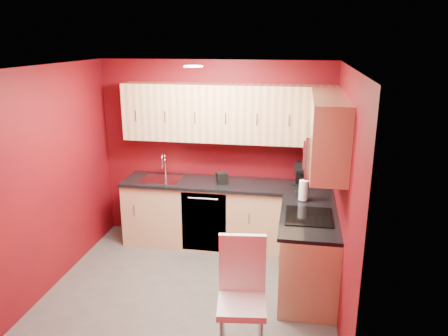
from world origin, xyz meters
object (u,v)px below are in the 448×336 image
(coffee_maker, at_px, (301,175))
(napkin_holder, at_px, (222,178))
(microwave, at_px, (324,150))
(sink, at_px, (162,176))
(paper_towel, at_px, (303,190))
(dining_chair, at_px, (242,299))

(coffee_maker, relative_size, napkin_holder, 2.05)
(microwave, height_order, napkin_holder, microwave)
(coffee_maker, bearing_deg, microwave, -65.89)
(microwave, distance_m, sink, 2.43)
(napkin_holder, relative_size, paper_towel, 0.59)
(sink, relative_size, dining_chair, 0.49)
(microwave, xyz_separation_m, paper_towel, (-0.18, 0.50, -0.63))
(coffee_maker, xyz_separation_m, paper_towel, (0.03, -0.55, -0.03))
(coffee_maker, xyz_separation_m, napkin_holder, (-1.03, -0.09, -0.08))
(paper_towel, bearing_deg, dining_chair, -107.88)
(microwave, relative_size, paper_towel, 3.07)
(sink, height_order, napkin_holder, sink)
(microwave, distance_m, paper_towel, 0.82)
(napkin_holder, distance_m, dining_chair, 2.17)
(coffee_maker, distance_m, napkin_holder, 1.04)
(microwave, height_order, sink, microwave)
(coffee_maker, xyz_separation_m, dining_chair, (-0.48, -2.15, -0.52))
(dining_chair, bearing_deg, sink, 116.73)
(sink, relative_size, napkin_holder, 3.55)
(microwave, height_order, coffee_maker, microwave)
(napkin_holder, distance_m, paper_towel, 1.16)
(napkin_holder, bearing_deg, sink, 176.91)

